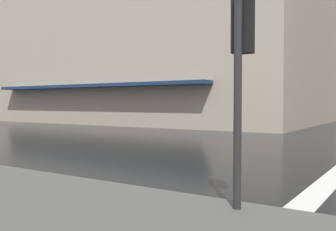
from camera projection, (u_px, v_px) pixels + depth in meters
The scene contains 2 objects.
haussmann_block_mid at pixel (159, 6), 36.00m from camera, with size 18.77×28.84×22.37m.
traffic_signal_post at pixel (241, 55), 5.67m from camera, with size 0.44×0.30×3.18m.
Camera 1 is at (-8.69, 1.93, 1.73)m, focal length 40.51 mm.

